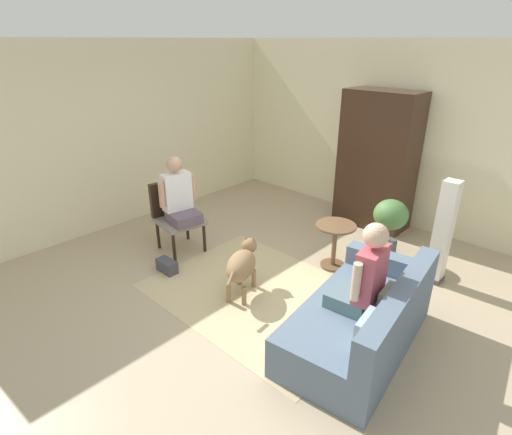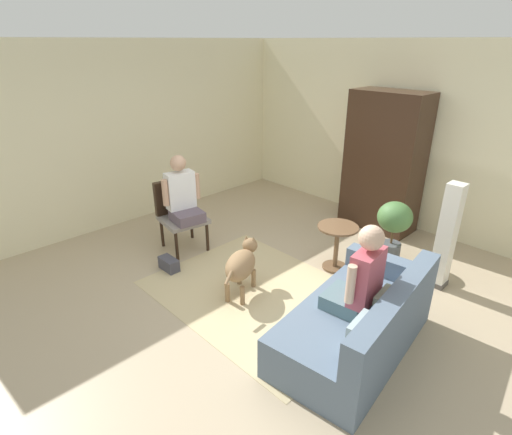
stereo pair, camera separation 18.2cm
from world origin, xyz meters
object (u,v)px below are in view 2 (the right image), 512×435
Objects in this scene: person_on_armchair at (182,194)px; potted_plant at (394,224)px; armchair at (179,209)px; column_lamp at (446,237)px; handbag at (169,264)px; person_on_couch at (361,278)px; dog at (241,264)px; round_end_table at (337,242)px; armoire_cabinet at (384,162)px; couch at (360,323)px.

potted_plant is (2.16, 1.78, -0.29)m from person_on_armchair.
column_lamp is (3.02, 1.63, 0.08)m from armchair.
column_lamp is 4.44× the size of handbag.
dog is at bearing -173.98° from person_on_couch.
potted_plant is 2.96m from handbag.
person_on_couch is 1.02× the size of person_on_armchair.
person_on_armchair is 3.32m from column_lamp.
person_on_couch is 1.49× the size of round_end_table.
handbag is at bearing -129.17° from potted_plant.
armoire_cabinet is at bearing 87.82° from dog.
potted_plant is at bearing -50.74° from armoire_cabinet.
dog is 0.94× the size of potted_plant.
column_lamp is at bearing 29.95° from person_on_armchair.
armchair is at bearing -121.31° from armoire_cabinet.
couch is 2.10× the size of person_on_couch.
armchair is 1.07× the size of person_on_couch.
couch is at bearing -92.40° from column_lamp.
person_on_armchair reaches higher than armchair.
column_lamp reaches higher than dog.
person_on_couch is 0.69× the size of column_lamp.
round_end_table is at bearing -119.18° from potted_plant.
potted_plant is 1.23m from armoire_cabinet.
dog is at bearing -109.27° from round_end_table.
potted_plant reaches higher than round_end_table.
dog is at bearing -113.00° from potted_plant.
couch is at bearing -62.67° from armoire_cabinet.
armoire_cabinet is at bearing 58.69° from armchair.
person_on_armchair is at bearing 122.84° from handbag.
person_on_couch reaches higher than handbag.
armchair is (-2.96, -0.01, 0.28)m from couch.
person_on_armchair is (-2.77, 0.00, 0.05)m from person_on_couch.
dog is (1.34, -0.15, -0.45)m from person_on_armchair.
dog is 2.38m from column_lamp.
column_lamp is (0.71, -0.13, 0.10)m from potted_plant.
couch is at bearing -69.85° from potted_plant.
armchair is at bearing 173.30° from dog.
handbag is at bearing -140.06° from column_lamp.
person_on_couch is (2.92, -0.02, 0.22)m from armchair.
column_lamp is (0.10, 1.66, -0.14)m from person_on_couch.
column_lamp is at bearing 86.52° from person_on_couch.
potted_plant is (2.31, 1.76, -0.02)m from armchair.
dog is 1.12m from handbag.
armchair is 1.15× the size of potted_plant.
potted_plant is at bearing 67.00° from dog.
armoire_cabinet is at bearing 70.15° from handbag.
round_end_table is 0.76× the size of dog.
potted_plant reaches higher than couch.
person_on_couch is 2.60m from handbag.
round_end_table is at bearing 31.51° from person_on_armchair.
person_on_armchair reaches higher than dog.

